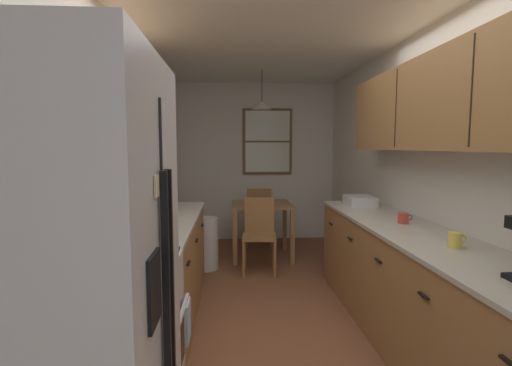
# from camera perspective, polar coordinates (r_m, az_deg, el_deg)

# --- Properties ---
(ground_plane) EXTENTS (12.00, 12.00, 0.00)m
(ground_plane) POSITION_cam_1_polar(r_m,az_deg,el_deg) (3.78, 2.35, -18.21)
(ground_plane) COLOR brown
(wall_left) EXTENTS (0.10, 9.00, 2.55)m
(wall_left) POSITION_cam_1_polar(r_m,az_deg,el_deg) (3.58, -19.56, 1.23)
(wall_left) COLOR silver
(wall_left) RESTS_ON ground
(wall_right) EXTENTS (0.10, 9.00, 2.55)m
(wall_right) POSITION_cam_1_polar(r_m,az_deg,el_deg) (3.86, 22.79, 1.41)
(wall_right) COLOR silver
(wall_right) RESTS_ON ground
(wall_back) EXTENTS (4.40, 0.10, 2.55)m
(wall_back) POSITION_cam_1_polar(r_m,az_deg,el_deg) (6.11, -0.29, 3.24)
(wall_back) COLOR silver
(wall_back) RESTS_ON ground
(ceiling_slab) EXTENTS (4.40, 9.00, 0.08)m
(ceiling_slab) POSITION_cam_1_polar(r_m,az_deg,el_deg) (3.62, 2.53, 22.65)
(ceiling_slab) COLOR white
(refrigerator) EXTENTS (0.71, 0.78, 1.84)m
(refrigerator) POSITION_cam_1_polar(r_m,az_deg,el_deg) (1.52, -27.47, -18.78)
(refrigerator) COLOR silver
(refrigerator) RESTS_ON ground
(stove_range) EXTENTS (0.66, 0.59, 1.10)m
(stove_range) POSITION_cam_1_polar(r_m,az_deg,el_deg) (2.32, -20.30, -21.90)
(stove_range) COLOR silver
(stove_range) RESTS_ON ground
(microwave_over_range) EXTENTS (0.39, 0.59, 0.33)m
(microwave_over_range) POSITION_cam_1_polar(r_m,az_deg,el_deg) (2.10, -24.43, 9.02)
(microwave_over_range) COLOR silver
(counter_left) EXTENTS (0.64, 1.96, 0.90)m
(counter_left) POSITION_cam_1_polar(r_m,az_deg,el_deg) (3.48, -14.29, -12.63)
(counter_left) COLOR olive
(counter_left) RESTS_ON ground
(upper_cabinets_left) EXTENTS (0.33, 2.04, 0.73)m
(upper_cabinets_left) POSITION_cam_1_polar(r_m,az_deg,el_deg) (3.31, -17.50, 11.60)
(upper_cabinets_left) COLOR olive
(counter_right) EXTENTS (0.64, 3.25, 0.90)m
(counter_right) POSITION_cam_1_polar(r_m,az_deg,el_deg) (3.11, 23.62, -15.15)
(counter_right) COLOR olive
(counter_right) RESTS_ON ground
(upper_cabinets_right) EXTENTS (0.33, 2.93, 0.69)m
(upper_cabinets_right) POSITION_cam_1_polar(r_m,az_deg,el_deg) (2.96, 27.61, 11.07)
(upper_cabinets_right) COLOR olive
(dining_table) EXTENTS (0.80, 0.75, 0.75)m
(dining_table) POSITION_cam_1_polar(r_m,az_deg,el_deg) (5.12, 0.88, -4.66)
(dining_table) COLOR olive
(dining_table) RESTS_ON ground
(dining_chair_near) EXTENTS (0.43, 0.43, 0.90)m
(dining_chair_near) POSITION_cam_1_polar(r_m,az_deg,el_deg) (4.57, 0.52, -7.40)
(dining_chair_near) COLOR olive
(dining_chair_near) RESTS_ON ground
(dining_chair_far) EXTENTS (0.42, 0.42, 0.90)m
(dining_chair_far) POSITION_cam_1_polar(r_m,az_deg,el_deg) (5.71, 0.48, -4.75)
(dining_chair_far) COLOR olive
(dining_chair_far) RESTS_ON ground
(pendant_light) EXTENTS (0.26, 0.26, 0.52)m
(pendant_light) POSITION_cam_1_polar(r_m,az_deg,el_deg) (5.07, 0.90, 11.84)
(pendant_light) COLOR black
(back_window) EXTENTS (0.80, 0.05, 1.06)m
(back_window) POSITION_cam_1_polar(r_m,az_deg,el_deg) (6.05, 1.77, 6.39)
(back_window) COLOR brown
(trash_bin) EXTENTS (0.31, 0.31, 0.65)m
(trash_bin) POSITION_cam_1_polar(r_m,az_deg,el_deg) (4.73, -7.71, -9.21)
(trash_bin) COLOR silver
(trash_bin) RESTS_ON ground
(storage_canister) EXTENTS (0.11, 0.11, 0.18)m
(storage_canister) POSITION_cam_1_polar(r_m,az_deg,el_deg) (2.64, -17.47, -6.45)
(storage_canister) COLOR #265999
(storage_canister) RESTS_ON counter_left
(dish_towel) EXTENTS (0.02, 0.16, 0.24)m
(dish_towel) POSITION_cam_1_polar(r_m,az_deg,el_deg) (2.37, -10.43, -20.24)
(dish_towel) COLOR silver
(mug_by_coffeemaker) EXTENTS (0.12, 0.09, 0.09)m
(mug_by_coffeemaker) POSITION_cam_1_polar(r_m,az_deg,el_deg) (3.28, 21.76, -5.05)
(mug_by_coffeemaker) COLOR #BF3F33
(mug_by_coffeemaker) RESTS_ON counter_right
(mug_spare) EXTENTS (0.12, 0.08, 0.10)m
(mug_spare) POSITION_cam_1_polar(r_m,az_deg,el_deg) (2.64, 28.31, -7.75)
(mug_spare) COLOR #E5CC4C
(mug_spare) RESTS_ON counter_right
(dish_rack) EXTENTS (0.28, 0.34, 0.10)m
(dish_rack) POSITION_cam_1_polar(r_m,az_deg,el_deg) (4.13, 15.70, -2.64)
(dish_rack) COLOR silver
(dish_rack) RESTS_ON counter_right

